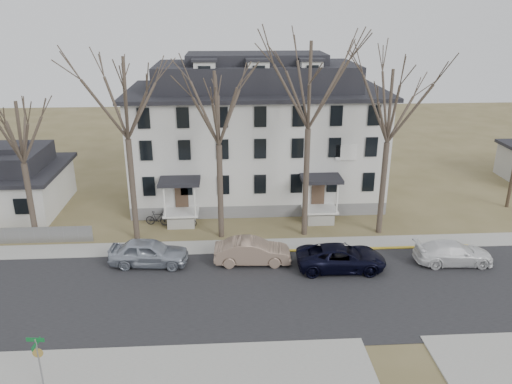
{
  "coord_description": "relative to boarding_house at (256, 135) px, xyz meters",
  "views": [
    {
      "loc": [
        -4.46,
        -22.8,
        15.57
      ],
      "look_at": [
        -2.55,
        9.0,
        3.64
      ],
      "focal_mm": 35.0,
      "sensor_mm": 36.0,
      "label": 1
    }
  ],
  "objects": [
    {
      "name": "far_sidewalk",
      "position": [
        2.0,
        -9.95,
        -5.38
      ],
      "size": [
        120.0,
        2.0,
        0.08
      ],
      "primitive_type": "cube",
      "color": "#A09F97",
      "rests_on": "ground"
    },
    {
      "name": "near_sidewalk_left",
      "position": [
        -6.0,
        -22.95,
        -5.38
      ],
      "size": [
        20.0,
        5.0,
        0.08
      ],
      "primitive_type": "cube",
      "color": "#A09F97",
      "rests_on": "ground"
    },
    {
      "name": "car_tan",
      "position": [
        -0.98,
        -12.29,
        -4.58
      ],
      "size": [
        4.94,
        1.89,
        1.6
      ],
      "primitive_type": "imported",
      "rotation": [
        0.0,
        0.0,
        1.53
      ],
      "color": "gray",
      "rests_on": "ground"
    },
    {
      "name": "main_road",
      "position": [
        2.0,
        -15.95,
        -5.38
      ],
      "size": [
        120.0,
        10.0,
        0.04
      ],
      "primitive_type": "cube",
      "color": "#27272A",
      "rests_on": "ground"
    },
    {
      "name": "tree_bungalow",
      "position": [
        -16.0,
        -8.15,
        2.74
      ],
      "size": [
        6.6,
        6.6,
        10.78
      ],
      "color": "#473B31",
      "rests_on": "ground"
    },
    {
      "name": "car_white",
      "position": [
        11.86,
        -13.09,
        -4.66
      ],
      "size": [
        5.01,
        2.22,
        1.43
      ],
      "primitive_type": "imported",
      "rotation": [
        0.0,
        0.0,
        1.53
      ],
      "color": "white",
      "rests_on": "ground"
    },
    {
      "name": "small_house",
      "position": [
        -20.0,
        -1.96,
        -3.13
      ],
      "size": [
        8.7,
        8.7,
        5.0
      ],
      "color": "silver",
      "rests_on": "ground"
    },
    {
      "name": "tree_mid_left",
      "position": [
        -3.0,
        -8.15,
        4.22
      ],
      "size": [
        7.8,
        7.8,
        12.74
      ],
      "color": "#473B31",
      "rests_on": "ground"
    },
    {
      "name": "car_silver",
      "position": [
        -7.56,
        -12.12,
        -4.53
      ],
      "size": [
        5.14,
        2.43,
        1.7
      ],
      "primitive_type": "imported",
      "rotation": [
        0.0,
        0.0,
        1.48
      ],
      "color": "#9DA4B1",
      "rests_on": "ground"
    },
    {
      "name": "tree_far_left",
      "position": [
        -9.0,
        -8.15,
        4.96
      ],
      "size": [
        8.4,
        8.4,
        13.72
      ],
      "color": "#473B31",
      "rests_on": "ground"
    },
    {
      "name": "bicycle_left",
      "position": [
        -5.62,
        -6.19,
        -4.95
      ],
      "size": [
        1.74,
        1.11,
        0.86
      ],
      "primitive_type": "imported",
      "rotation": [
        0.0,
        0.0,
        1.22
      ],
      "color": "black",
      "rests_on": "ground"
    },
    {
      "name": "tree_center",
      "position": [
        3.0,
        -8.15,
        5.71
      ],
      "size": [
        9.0,
        9.0,
        14.7
      ],
      "color": "#473B31",
      "rests_on": "ground"
    },
    {
      "name": "tree_mid_right",
      "position": [
        8.5,
        -8.15,
        4.22
      ],
      "size": [
        7.8,
        7.8,
        12.74
      ],
      "color": "#473B31",
      "rests_on": "ground"
    },
    {
      "name": "street_sign",
      "position": [
        -10.56,
        -23.07,
        -3.6
      ],
      "size": [
        0.77,
        0.77,
        2.7
      ],
      "rotation": [
        0.0,
        0.0,
        -0.1
      ],
      "color": "gray",
      "rests_on": "ground"
    },
    {
      "name": "ground",
      "position": [
        2.0,
        -17.95,
        -5.38
      ],
      "size": [
        120.0,
        120.0,
        0.0
      ],
      "primitive_type": "plane",
      "color": "brown",
      "rests_on": "ground"
    },
    {
      "name": "car_navy",
      "position": [
        4.52,
        -13.37,
        -4.61
      ],
      "size": [
        5.63,
        2.72,
        1.54
      ],
      "primitive_type": "imported",
      "rotation": [
        0.0,
        0.0,
        1.54
      ],
      "color": "black",
      "rests_on": "ground"
    },
    {
      "name": "boarding_house",
      "position": [
        0.0,
        0.0,
        0.0
      ],
      "size": [
        20.8,
        12.36,
        12.05
      ],
      "color": "slate",
      "rests_on": "ground"
    },
    {
      "name": "bicycle_right",
      "position": [
        -7.81,
        -6.01,
        -4.83
      ],
      "size": [
        1.88,
        0.86,
        1.09
      ],
      "primitive_type": "imported",
      "rotation": [
        0.0,
        0.0,
        1.37
      ],
      "color": "black",
      "rests_on": "ground"
    },
    {
      "name": "yellow_curb",
      "position": [
        7.0,
        -10.85,
        -5.38
      ],
      "size": [
        14.0,
        0.25,
        0.06
      ],
      "primitive_type": "cube",
      "color": "gold",
      "rests_on": "ground"
    }
  ]
}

